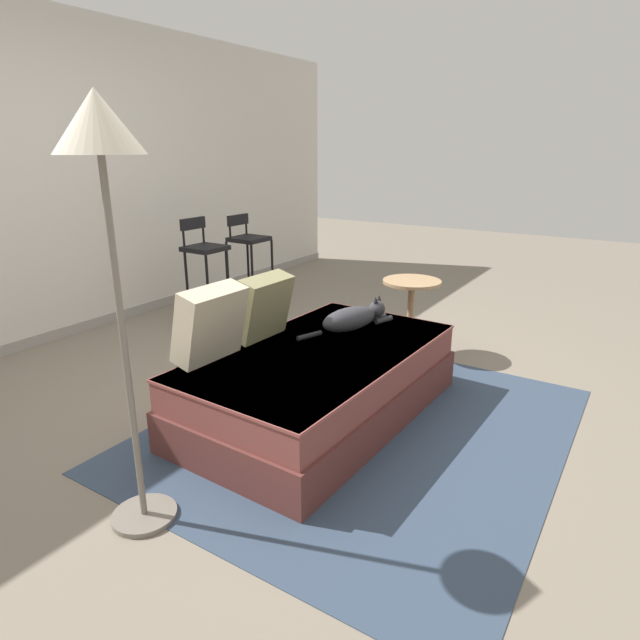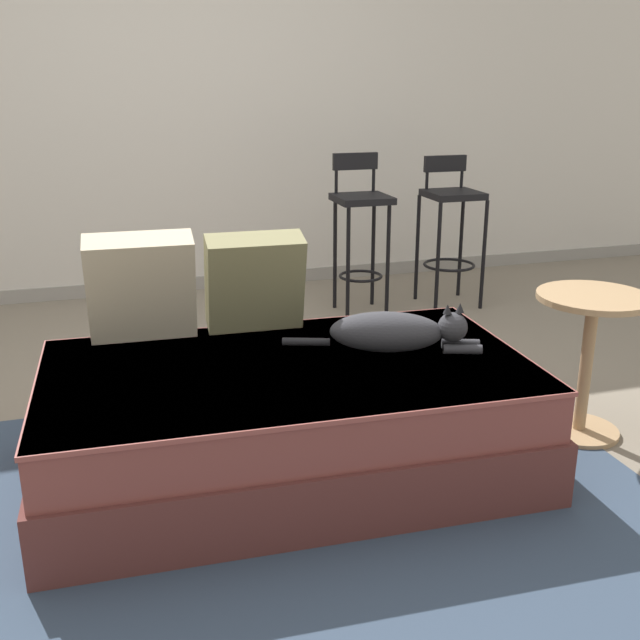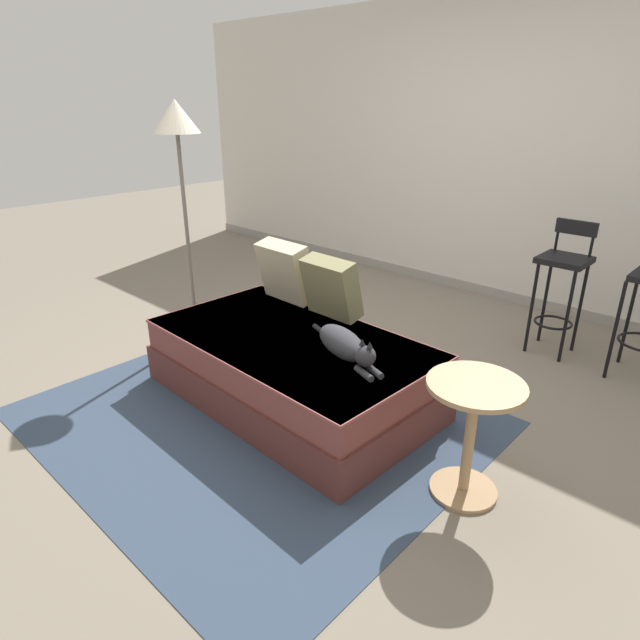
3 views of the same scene
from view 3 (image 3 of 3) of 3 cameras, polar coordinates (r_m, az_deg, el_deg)
name	(u,v)px [view 3 (image 3 of 3)]	position (r m, az deg, el deg)	size (l,w,h in m)	color
ground_plane	(334,376)	(3.67, 1.49, -5.94)	(16.00, 16.00, 0.00)	slate
wall_back_panel	(506,153)	(5.15, 19.24, 16.43)	(8.00, 0.10, 2.60)	silver
wall_baseboard_trim	(486,290)	(5.36, 17.28, 3.02)	(8.00, 0.02, 0.09)	gray
area_rug	(256,417)	(3.25, -6.87, -10.18)	(2.45, 2.10, 0.01)	#334256
couch	(291,367)	(3.31, -3.09, -5.07)	(1.78, 1.05, 0.43)	brown
throw_pillow_corner	(286,271)	(3.72, -3.68, 5.19)	(0.41, 0.25, 0.42)	beige
throw_pillow_middle	(331,288)	(3.43, 1.21, 3.47)	(0.39, 0.24, 0.40)	#847F56
cat	(345,344)	(2.94, 2.66, -2.62)	(0.71, 0.33, 0.19)	#333338
bar_stool_near_window	(562,276)	(4.18, 24.43, 4.25)	(0.32, 0.32, 0.96)	black
side_table	(471,423)	(2.57, 15.85, -10.55)	(0.44, 0.44, 0.59)	tan
floor_lamp	(178,141)	(3.99, -14.89, 17.97)	(0.32, 0.32, 1.75)	slate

